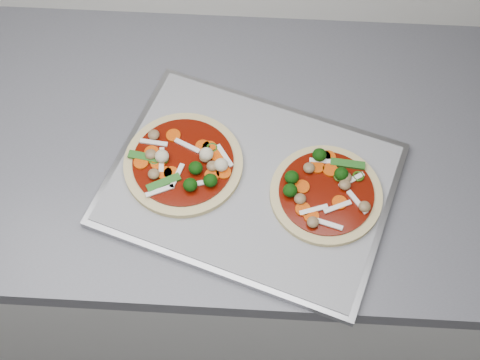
{
  "coord_description": "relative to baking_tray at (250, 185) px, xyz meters",
  "views": [
    {
      "loc": [
        0.04,
        0.67,
        1.89
      ],
      "look_at": [
        0.01,
        1.21,
        0.93
      ],
      "focal_mm": 50.0,
      "sensor_mm": 36.0,
      "label": 1
    }
  ],
  "objects": [
    {
      "name": "baking_tray",
      "position": [
        0.0,
        0.0,
        0.0
      ],
      "size": [
        0.55,
        0.47,
        0.02
      ],
      "primitive_type": "cube",
      "rotation": [
        0.0,
        0.0,
        -0.31
      ],
      "color": "#939398",
      "rests_on": "countertop"
    },
    {
      "name": "pizza_left",
      "position": [
        -0.11,
        0.02,
        0.02
      ],
      "size": [
        0.28,
        0.28,
        0.03
      ],
      "rotation": [
        0.0,
        0.0,
        -0.7
      ],
      "color": "tan",
      "rests_on": "parchment"
    },
    {
      "name": "parchment",
      "position": [
        0.0,
        0.0,
        0.01
      ],
      "size": [
        0.52,
        0.44,
        0.0
      ],
      "primitive_type": "cube",
      "rotation": [
        0.0,
        0.0,
        -0.32
      ],
      "color": "gray",
      "rests_on": "baking_tray"
    },
    {
      "name": "countertop",
      "position": [
        -0.03,
        0.08,
        -0.03
      ],
      "size": [
        3.6,
        0.6,
        0.04
      ],
      "primitive_type": "cube",
      "color": "slate",
      "rests_on": "base_cabinet"
    },
    {
      "name": "base_cabinet",
      "position": [
        -0.03,
        0.08,
        -0.48
      ],
      "size": [
        3.6,
        0.6,
        0.86
      ],
      "primitive_type": "cube",
      "color": "silver",
      "rests_on": "ground"
    },
    {
      "name": "pizza_right",
      "position": [
        0.12,
        -0.02,
        0.02
      ],
      "size": [
        0.25,
        0.25,
        0.03
      ],
      "rotation": [
        0.0,
        0.0,
        -0.52
      ],
      "color": "tan",
      "rests_on": "parchment"
    }
  ]
}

